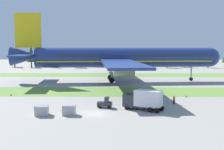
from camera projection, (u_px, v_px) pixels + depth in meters
The scene contains 15 objects.
ground_plane at pixel (95, 113), 48.66m from camera, with size 400.00×400.00×0.00m, color gray.
grass_strip_near at pixel (102, 92), 72.31m from camera, with size 320.00×15.27×0.01m, color olive.
grass_strip_far at pixel (107, 75), 114.64m from camera, with size 320.00×15.27×0.01m, color olive.
airliner at pixel (118, 57), 92.49m from camera, with size 65.91×81.00×21.25m.
baggage_tug at pixel (105, 103), 53.13m from camera, with size 2.79×1.74×1.97m.
cargo_dolly_lead at pixel (133, 104), 52.17m from camera, with size 2.43×1.87×1.55m.
cargo_dolly_second at pixel (149, 104), 51.62m from camera, with size 2.43×1.87×1.55m.
catering_truck at pixel (143, 99), 51.00m from camera, with size 7.18×5.44×3.58m.
ground_crew_marshaller at pixel (174, 99), 56.50m from camera, with size 0.38×0.47×1.74m.
uld_container_0 at pixel (42, 110), 47.80m from camera, with size 2.00×1.60×1.58m, color #A3A3A8.
uld_container_1 at pixel (69, 110), 47.54m from camera, with size 2.00×1.60×1.61m, color #A3A3A8.
uld_container_2 at pixel (42, 111), 47.09m from camera, with size 2.00×1.60×1.56m, color #A3A3A8.
taxiway_marker_0 at pixel (11, 94), 66.22m from camera, with size 0.44×0.44×0.54m, color orange.
taxiway_marker_1 at pixel (186, 96), 64.22m from camera, with size 0.44×0.44×0.52m, color orange.
distant_tree_line at pixel (105, 55), 154.41m from camera, with size 151.49×11.43×11.61m.
Camera 1 is at (3.47, -47.77, 11.06)m, focal length 47.12 mm.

